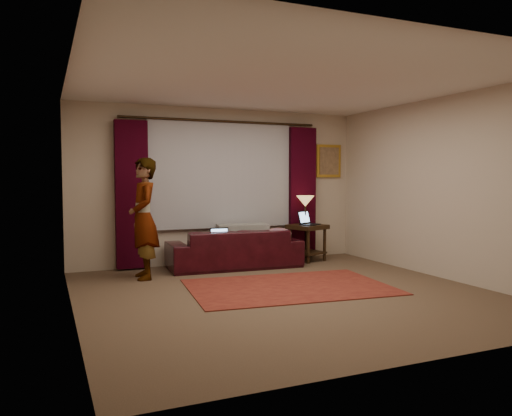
{
  "coord_description": "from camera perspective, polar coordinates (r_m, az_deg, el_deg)",
  "views": [
    {
      "loc": [
        -2.76,
        -5.51,
        1.45
      ],
      "look_at": [
        0.1,
        1.2,
        1.0
      ],
      "focal_mm": 35.0,
      "sensor_mm": 36.0,
      "label": 1
    }
  ],
  "objects": [
    {
      "name": "sheer_curtain",
      "position": [
        8.41,
        -3.95,
        3.86
      ],
      "size": [
        2.5,
        0.05,
        1.8
      ],
      "primitive_type": "cube",
      "color": "#A6A6AE",
      "rests_on": "wall_back"
    },
    {
      "name": "picture_frame",
      "position": [
        9.34,
        8.29,
        5.33
      ],
      "size": [
        0.5,
        0.04,
        0.6
      ],
      "primitive_type": "cube",
      "color": "gold",
      "rests_on": "wall_back"
    },
    {
      "name": "floor",
      "position": [
        6.33,
        3.48,
        -9.77
      ],
      "size": [
        5.0,
        5.0,
        0.01
      ],
      "primitive_type": "cube",
      "color": "brown",
      "rests_on": "ground"
    },
    {
      "name": "ceiling",
      "position": [
        6.27,
        3.57,
        14.1
      ],
      "size": [
        5.0,
        5.0,
        0.02
      ],
      "primitive_type": "cube",
      "color": "silver",
      "rests_on": "ground"
    },
    {
      "name": "wall_back",
      "position": [
        8.47,
        -4.08,
        2.51
      ],
      "size": [
        5.0,
        0.02,
        2.6
      ],
      "primitive_type": "cube",
      "color": "#C2B09A",
      "rests_on": "ground"
    },
    {
      "name": "wall_front",
      "position": [
        4.08,
        19.43,
        1.23
      ],
      "size": [
        5.0,
        0.02,
        2.6
      ],
      "primitive_type": "cube",
      "color": "#C2B09A",
      "rests_on": "ground"
    },
    {
      "name": "wall_right",
      "position": [
        7.62,
        20.61,
        2.18
      ],
      "size": [
        0.02,
        5.0,
        2.6
      ],
      "primitive_type": "cube",
      "color": "#C2B09A",
      "rests_on": "ground"
    },
    {
      "name": "person",
      "position": [
        7.27,
        -12.71,
        -1.18
      ],
      "size": [
        0.51,
        0.51,
        1.73
      ],
      "primitive_type": "imported",
      "rotation": [
        0.0,
        0.0,
        -1.57
      ],
      "color": "gray",
      "rests_on": "floor"
    },
    {
      "name": "laptop_sofa",
      "position": [
        7.83,
        -4.03,
        -3.18
      ],
      "size": [
        0.33,
        0.35,
        0.22
      ],
      "primitive_type": null,
      "rotation": [
        0.0,
        0.0,
        -0.09
      ],
      "color": "black",
      "rests_on": "sofa"
    },
    {
      "name": "drape_right",
      "position": [
        8.98,
        5.25,
        1.79
      ],
      "size": [
        0.5,
        0.14,
        2.3
      ],
      "primitive_type": "cube",
      "color": "black",
      "rests_on": "floor"
    },
    {
      "name": "curtain_rod",
      "position": [
        8.42,
        -3.86,
        9.87
      ],
      "size": [
        0.04,
        0.04,
        3.4
      ],
      "primitive_type": "cylinder",
      "color": "black",
      "rests_on": "wall_back"
    },
    {
      "name": "drape_left",
      "position": [
        8.0,
        -14.02,
        1.49
      ],
      "size": [
        0.5,
        0.14,
        2.3
      ],
      "primitive_type": "cube",
      "color": "black",
      "rests_on": "floor"
    },
    {
      "name": "tiffany_lamp",
      "position": [
        8.7,
        5.65,
        -0.23
      ],
      "size": [
        0.39,
        0.39,
        0.5
      ],
      "primitive_type": null,
      "rotation": [
        0.0,
        0.0,
        0.29
      ],
      "color": "brown",
      "rests_on": "end_table"
    },
    {
      "name": "wall_left",
      "position": [
        5.52,
        -20.4,
        1.75
      ],
      "size": [
        0.02,
        5.0,
        2.6
      ],
      "primitive_type": "cube",
      "color": "#C2B09A",
      "rests_on": "ground"
    },
    {
      "name": "sofa",
      "position": [
        8.03,
        -2.48,
        -3.8
      ],
      "size": [
        2.16,
        1.03,
        0.85
      ],
      "primitive_type": "imported",
      "rotation": [
        0.0,
        0.0,
        3.09
      ],
      "color": "black",
      "rests_on": "floor"
    },
    {
      "name": "clothing_pile",
      "position": [
        8.09,
        2.53,
        -3.05
      ],
      "size": [
        0.56,
        0.5,
        0.19
      ],
      "primitive_type": "ellipsoid",
      "rotation": [
        0.0,
        0.0,
        -0.37
      ],
      "color": "#835261",
      "rests_on": "sofa"
    },
    {
      "name": "laptop_table",
      "position": [
        8.6,
        6.21,
        -1.13
      ],
      "size": [
        0.47,
        0.49,
        0.24
      ],
      "primitive_type": null,
      "rotation": [
        0.0,
        0.0,
        0.53
      ],
      "color": "black",
      "rests_on": "end_table"
    },
    {
      "name": "throw_blanket",
      "position": [
        8.22,
        -1.56,
        -0.57
      ],
      "size": [
        0.88,
        0.46,
        0.1
      ],
      "primitive_type": "cube",
      "rotation": [
        0.0,
        0.0,
        -0.15
      ],
      "color": "gray",
      "rests_on": "sofa"
    },
    {
      "name": "area_rug",
      "position": [
        6.67,
        3.81,
        -8.98
      ],
      "size": [
        2.76,
        1.99,
        0.01
      ],
      "primitive_type": "cube",
      "rotation": [
        0.0,
        0.0,
        -0.1
      ],
      "color": "maroon",
      "rests_on": "floor"
    },
    {
      "name": "end_table",
      "position": [
        8.71,
        5.89,
        -3.97
      ],
      "size": [
        0.7,
        0.7,
        0.63
      ],
      "primitive_type": "cube",
      "rotation": [
        0.0,
        0.0,
        0.33
      ],
      "color": "black",
      "rests_on": "floor"
    }
  ]
}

